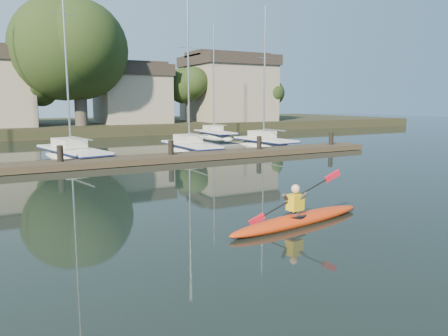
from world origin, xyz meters
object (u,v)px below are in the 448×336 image
kayak (298,217)px  sailboat_3 (191,154)px  sailboat_2 (73,161)px  sailboat_4 (265,149)px  dock (119,161)px  sailboat_7 (215,139)px

kayak → sailboat_3: size_ratio=0.42×
sailboat_2 → kayak: bearing=-91.8°
sailboat_3 → sailboat_4: bearing=3.2°
kayak → sailboat_2: 18.06m
dock → sailboat_7: sailboat_7 is taller
kayak → sailboat_2: (-3.11, 17.78, -0.37)m
kayak → sailboat_7: 29.71m
dock → sailboat_7: size_ratio=2.93×
sailboat_7 → sailboat_4: bearing=-91.8°
kayak → sailboat_3: sailboat_3 is taller
sailboat_4 → sailboat_7: sailboat_7 is taller
dock → sailboat_2: 4.40m
sailboat_4 → sailboat_7: 9.45m
sailboat_7 → kayak: bearing=-111.0°
sailboat_3 → sailboat_7: (6.95, 9.87, 0.01)m
dock → kayak: bearing=-84.3°
dock → sailboat_4: (12.27, 4.21, -0.39)m
dock → sailboat_4: sailboat_4 is taller
kayak → sailboat_4: sailboat_4 is taller
kayak → sailboat_2: sailboat_2 is taller
dock → sailboat_3: 7.01m
sailboat_3 → sailboat_4: size_ratio=1.04×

